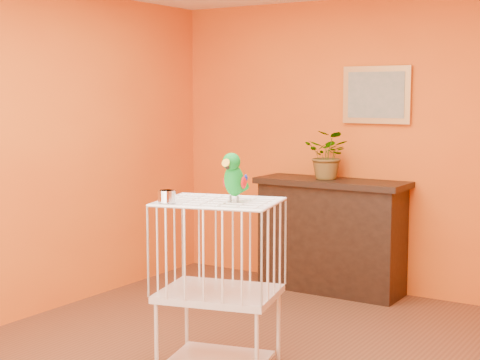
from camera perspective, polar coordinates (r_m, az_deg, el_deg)
The scene contains 7 objects.
room_shell at distance 4.57m, azimuth 0.03°, elevation 4.54°, with size 4.50×4.50×4.50m.
console_cabinet at distance 6.61m, azimuth 7.06°, elevation -4.29°, with size 1.36×0.49×1.01m.
potted_plant at distance 6.52m, azimuth 6.79°, elevation 1.52°, with size 0.39×0.43×0.34m, color #26722D.
framed_picture at distance 6.55m, azimuth 10.54°, elevation 6.51°, with size 0.62×0.04×0.50m.
birdcage at distance 4.63m, azimuth -1.64°, elevation -8.13°, with size 0.83×0.71×1.10m.
feed_cup at distance 4.45m, azimuth -5.70°, elevation -1.27°, with size 0.11×0.11×0.07m, color silver.
parrot at distance 4.45m, azimuth -0.47°, elevation 0.24°, with size 0.15×0.28×0.31m.
Camera 1 is at (2.45, -3.86, 1.75)m, focal length 55.00 mm.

